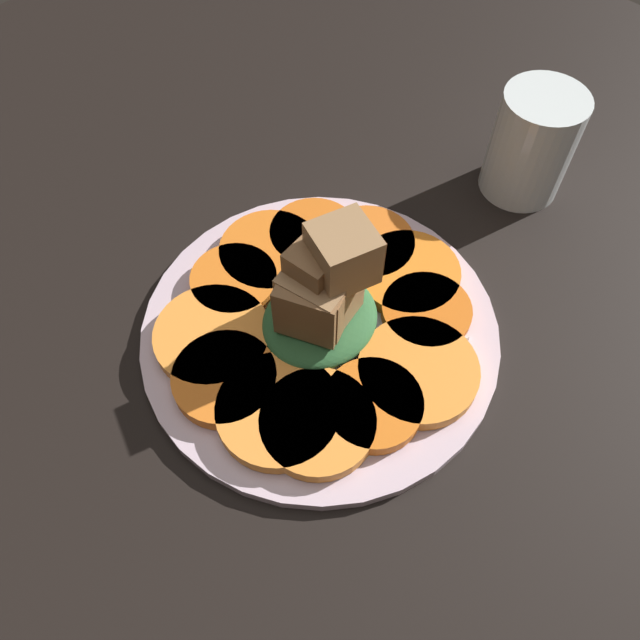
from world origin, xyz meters
TOP-DOWN VIEW (x-y plane):
  - table_slab at (0.00, 0.00)cm, footprint 120.00×120.00cm
  - plate at (0.00, 0.00)cm, footprint 27.91×27.91cm
  - carrot_slice_0 at (-8.31, 1.60)cm, footprint 7.67×7.67cm
  - carrot_slice_1 at (-7.31, -3.04)cm, footprint 8.91×8.91cm
  - carrot_slice_2 at (-6.04, -5.69)cm, footprint 8.22×8.22cm
  - carrot_slice_3 at (-2.31, -7.53)cm, footprint 7.15×7.15cm
  - carrot_slice_4 at (2.03, -8.09)cm, footprint 8.93×8.93cm
  - carrot_slice_5 at (6.52, -5.22)cm, footprint 7.01×7.01cm
  - carrot_slice_6 at (8.39, -1.82)cm, footprint 8.40×8.40cm
  - carrot_slice_7 at (8.41, 2.60)cm, footprint 7.78×7.78cm
  - carrot_slice_8 at (5.98, 6.57)cm, footprint 7.50×7.50cm
  - carrot_slice_9 at (2.09, 7.88)cm, footprint 8.38×8.38cm
  - carrot_slice_10 at (-1.98, 7.76)cm, footprint 6.99×6.99cm
  - carrot_slice_11 at (-6.57, 5.02)cm, footprint 8.88×8.88cm
  - center_pile at (0.23, -0.02)cm, footprint 9.29×8.36cm
  - fork at (-0.93, -5.09)cm, footprint 16.41×8.04cm
  - water_glass at (24.69, -1.68)cm, footprint 7.20×7.20cm

SIDE VIEW (x-z plane):
  - table_slab at x=0.00cm, z-range 0.00..2.00cm
  - plate at x=0.00cm, z-range 1.99..3.04cm
  - fork at x=-0.93cm, z-range 3.10..3.50cm
  - carrot_slice_0 at x=-8.31cm, z-range 3.10..4.29cm
  - carrot_slice_1 at x=-7.31cm, z-range 3.10..4.29cm
  - carrot_slice_2 at x=-6.04cm, z-range 3.10..4.29cm
  - carrot_slice_3 at x=-2.31cm, z-range 3.10..4.29cm
  - carrot_slice_4 at x=2.03cm, z-range 3.10..4.29cm
  - carrot_slice_5 at x=6.52cm, z-range 3.10..4.29cm
  - carrot_slice_6 at x=8.39cm, z-range 3.10..4.29cm
  - carrot_slice_7 at x=8.41cm, z-range 3.10..4.29cm
  - carrot_slice_8 at x=5.98cm, z-range 3.10..4.29cm
  - carrot_slice_9 at x=2.09cm, z-range 3.10..4.29cm
  - carrot_slice_10 at x=-1.98cm, z-range 3.10..4.29cm
  - carrot_slice_11 at x=-6.57cm, z-range 3.10..4.29cm
  - water_glass at x=24.69cm, z-range 2.00..11.71cm
  - center_pile at x=0.23cm, z-range 2.01..12.38cm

